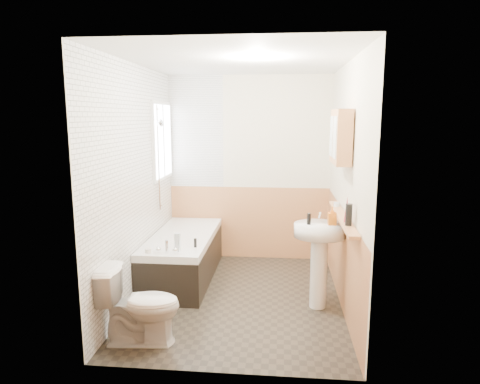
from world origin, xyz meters
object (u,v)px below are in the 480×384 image
medicine_cabinet (341,137)px  bathtub (184,255)px  toilet (140,305)px  pine_shelf (342,217)px  sink (319,248)px

medicine_cabinet → bathtub: bearing=159.9°
bathtub → toilet: size_ratio=2.43×
toilet → bathtub: bearing=-5.7°
toilet → medicine_cabinet: bearing=-67.9°
bathtub → toilet: bearing=-91.1°
medicine_cabinet → pine_shelf: bearing=-79.7°
pine_shelf → medicine_cabinet: medicine_cabinet is taller
toilet → medicine_cabinet: size_ratio=1.18×
sink → pine_shelf: size_ratio=0.69×
toilet → pine_shelf: 2.05m
pine_shelf → medicine_cabinet: bearing=100.3°
sink → bathtub: bearing=156.3°
sink → medicine_cabinet: (0.17, 0.03, 1.13)m
sink → medicine_cabinet: bearing=9.0°
bathtub → medicine_cabinet: 2.37m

